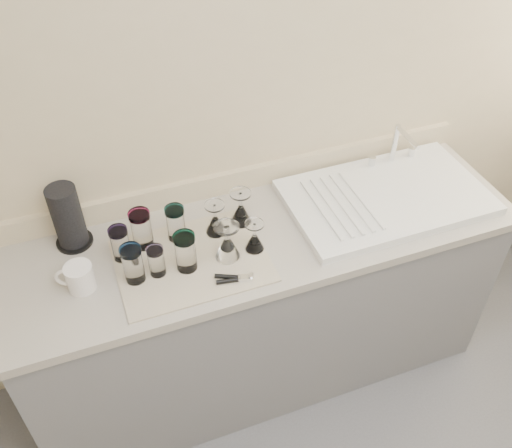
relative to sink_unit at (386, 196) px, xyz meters
name	(u,v)px	position (x,y,z in m)	size (l,w,h in m)	color
counter_unit	(262,305)	(-0.55, 0.00, -0.47)	(2.06, 0.62, 0.90)	slate
sink_unit	(386,196)	(0.00, 0.00, 0.00)	(0.82, 0.50, 0.22)	white
dish_towel	(192,261)	(-0.86, -0.06, -0.02)	(0.55, 0.42, 0.01)	beige
tumbler_teal	(120,243)	(-1.09, 0.04, 0.06)	(0.07, 0.07, 0.14)	white
tumbler_cyan	(141,229)	(-1.00, 0.08, 0.07)	(0.08, 0.08, 0.16)	white
tumbler_purple	(176,223)	(-0.87, 0.08, 0.06)	(0.07, 0.07, 0.15)	white
tumbler_magenta	(133,264)	(-1.07, -0.08, 0.07)	(0.08, 0.08, 0.15)	white
tumbler_blue	(156,261)	(-0.99, -0.08, 0.05)	(0.06, 0.06, 0.12)	white
tumbler_lavender	(186,252)	(-0.88, -0.09, 0.07)	(0.08, 0.08, 0.16)	white
goblet_back_left	(216,223)	(-0.72, 0.05, 0.04)	(0.08, 0.08, 0.14)	white
goblet_back_right	(241,212)	(-0.61, 0.08, 0.04)	(0.08, 0.08, 0.15)	white
goblet_front_left	(229,246)	(-0.72, -0.09, 0.04)	(0.08, 0.08, 0.15)	white
goblet_front_right	(255,240)	(-0.62, -0.08, 0.03)	(0.07, 0.07, 0.13)	white
goblet_extra	(227,246)	(-0.73, -0.09, 0.04)	(0.09, 0.09, 0.16)	white
can_opener	(234,278)	(-0.74, -0.21, 0.00)	(0.13, 0.08, 0.02)	silver
white_mug	(79,277)	(-1.25, -0.04, 0.03)	(0.15, 0.13, 0.10)	white
paper_towel_roll	(68,218)	(-1.25, 0.20, 0.11)	(0.14, 0.14, 0.26)	black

